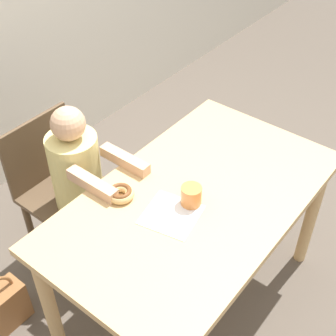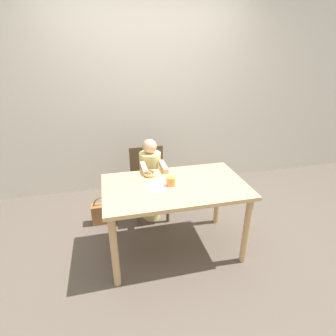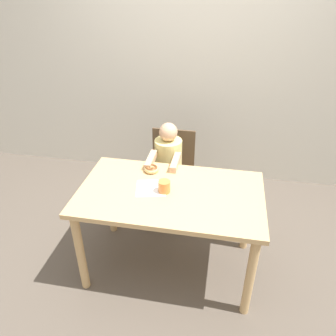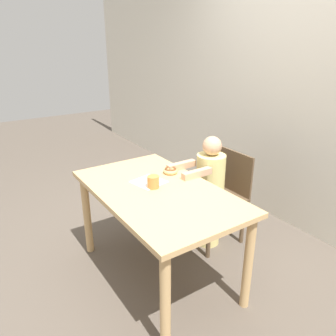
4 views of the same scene
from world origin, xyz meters
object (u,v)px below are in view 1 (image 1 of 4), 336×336
Objects in this scene: donut at (121,193)px; cup at (191,196)px; chair at (65,192)px; child_figure at (81,193)px.

cup is (0.15, -0.24, 0.02)m from donut.
chair is 7.19× the size of donut.
chair reaches higher than donut.
donut is 0.29m from cup.
child_figure reaches higher than cup.
chair is at bearing 82.10° from donut.
cup is at bearing -81.98° from child_figure.
cup is (0.08, -0.59, 0.27)m from child_figure.
donut is at bearing -97.90° from chair.
donut is (-0.06, -0.47, 0.32)m from chair.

